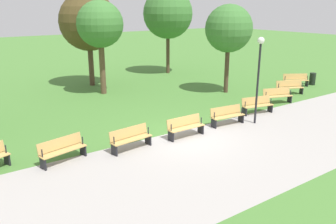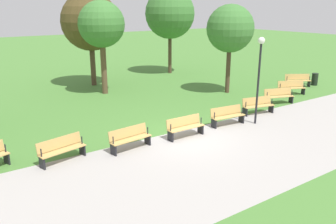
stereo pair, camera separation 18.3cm
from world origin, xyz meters
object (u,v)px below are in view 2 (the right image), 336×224
Objects in this scene: bench_2 at (279,96)px; bench_3 at (258,105)px; bench_6 at (130,138)px; trash_bin at (315,79)px; tree_2 at (101,25)px; tree_4 at (230,29)px; lamp_post at (260,65)px; bench_7 at (62,149)px; bench_0 at (298,80)px; bench_1 at (291,87)px; bench_5 at (185,127)px; tree_0 at (90,22)px; tree_1 at (170,14)px; bench_4 at (227,115)px.

bench_2 is 2.64m from bench_3.
trash_bin is (-16.67, -2.91, -0.04)m from bench_6.
tree_2 reaches higher than bench_2.
lamp_post is at bearing 58.89° from tree_4.
bench_3 is 1.00× the size of bench_7.
lamp_post is at bearing 42.80° from bench_2.
bench_0 is 0.31× the size of tree_4.
trash_bin is (-8.78, -2.49, -0.04)m from bench_3.
bench_6 is (10.44, 1.12, 0.00)m from bench_2.
bench_2 is (2.46, 0.97, 0.00)m from bench_1.
bench_5 is at bearing 170.76° from bench_6.
tree_2 reaches higher than tree_4.
bench_7 is 0.28× the size of tree_0.
tree_1 is 1.67× the size of lamp_post.
lamp_post is (1.32, 1.04, 2.41)m from bench_3.
bench_6 is 11.59m from tree_4.
tree_2 reaches higher than bench_1.
bench_3 is 2.09× the size of trash_bin.
bench_0 and bench_2 have the same top height.
bench_0 is at bearing -15.88° from trash_bin.
bench_2 and bench_6 have the same top height.
bench_0 and bench_7 have the same top height.
tree_4 reaches higher than bench_1.
trash_bin is at bearing 121.16° from tree_1.
tree_0 is at bearing -38.63° from bench_2.
trash_bin is (-13.23, 9.06, -4.03)m from tree_0.
bench_2 is at bearing -170.79° from bench_5.
lamp_post is at bearing 160.53° from bench_4.
tree_0 is (4.46, -11.55, 4.00)m from bench_3.
bench_0 is 2.01× the size of trash_bin.
tree_1 is at bearing -72.76° from bench_2.
bench_1 is 0.99× the size of bench_2.
tree_1 is at bearing -53.68° from bench_1.
bench_0 is 0.96× the size of bench_2.
bench_0 is 0.30× the size of tree_2.
bench_1 is at bearing 137.76° from tree_4.
bench_1 is 7.29m from lamp_post.
tree_0 is (9.46, -9.88, 4.00)m from bench_1.
bench_5 is 9.51m from tree_4.
bench_3 is at bearing 77.20° from tree_1.
bench_4 is at bearing -176.93° from bench_5.
lamp_post reaches higher than bench_7.
tree_0 is (-0.80, -12.11, 4.00)m from bench_5.
bench_3 and bench_7 have the same top height.
trash_bin is at bearing -167.73° from bench_5.
tree_0 reaches higher than bench_1.
bench_7 is at bearing 62.35° from tree_0.
tree_4 is (0.57, -3.72, 3.65)m from bench_2.
bench_3 is 7.90m from bench_6.
bench_3 is (5.01, 1.67, 0.00)m from bench_1.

